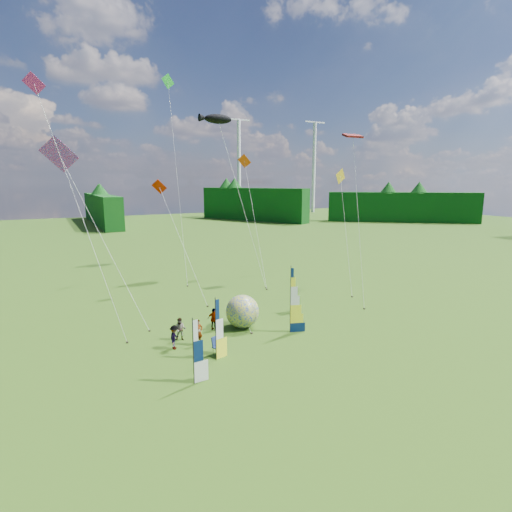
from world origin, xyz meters
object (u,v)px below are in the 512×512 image
side_banner_left (216,330)px  kite_whale (240,189)px  spectator_c (174,337)px  spectator_a (198,332)px  camp_chair (219,346)px  feather_banner_main (290,301)px  bol_inflatable (242,311)px  side_banner_far (193,352)px  spectator_d (214,319)px  spectator_b (180,329)px

side_banner_left → kite_whale: size_ratio=0.19×
spectator_c → side_banner_left: bearing=-115.2°
spectator_a → camp_chair: bearing=-87.3°
feather_banner_main → camp_chair: bearing=-152.6°
bol_inflatable → camp_chair: bearing=-133.5°
side_banner_left → side_banner_far: (-2.08, -2.07, -0.11)m
kite_whale → feather_banner_main: bearing=-87.6°
side_banner_far → spectator_d: (3.79, 6.59, -0.92)m
side_banner_left → bol_inflatable: (3.69, 4.04, -0.64)m
side_banner_left → spectator_b: (-0.93, 3.85, -1.07)m
bol_inflatable → camp_chair: bol_inflatable is taller
spectator_a → spectator_b: spectator_a is taller
side_banner_left → side_banner_far: side_banner_left is taller
spectator_d → kite_whale: bearing=-78.1°
spectator_a → bol_inflatable: bearing=8.0°
spectator_a → spectator_d: size_ratio=1.07×
bol_inflatable → kite_whale: bearing=64.5°
side_banner_far → spectator_a: (1.93, 4.62, -0.87)m
bol_inflatable → spectator_a: (-3.85, -1.49, -0.35)m
spectator_a → kite_whale: 20.51m
feather_banner_main → side_banner_far: 9.05m
side_banner_far → spectator_d: side_banner_far is taller
side_banner_left → spectator_a: bearing=79.1°
kite_whale → side_banner_left: bearing=-103.2°
side_banner_left → kite_whale: bearing=45.6°
side_banner_far → spectator_b: (1.15, 5.92, -0.95)m
side_banner_left → bol_inflatable: bearing=33.2°
spectator_b → camp_chair: spectator_b is taller
side_banner_far → spectator_a: size_ratio=2.03×
side_banner_left → camp_chair: side_banner_left is taller
side_banner_far → spectator_b: size_ratio=2.26×
spectator_d → kite_whale: 18.15m
camp_chair → bol_inflatable: bearing=23.9°
spectator_a → camp_chair: spectator_a is taller
spectator_c → spectator_d: spectator_d is taller
spectator_c → spectator_a: bearing=-61.5°
side_banner_left → spectator_a: side_banner_left is taller
feather_banner_main → side_banner_left: size_ratio=1.25×
spectator_b → spectator_c: bearing=-94.3°
bol_inflatable → camp_chair: size_ratio=2.14×
spectator_a → camp_chair: 2.07m
spectator_b → camp_chair: (1.33, -3.27, -0.20)m
side_banner_far → camp_chair: 3.81m
bol_inflatable → spectator_c: bearing=-165.6°
spectator_a → side_banner_left: bearing=-99.6°
side_banner_left → spectator_d: 4.95m
bol_inflatable → kite_whale: size_ratio=0.13×
spectator_c → side_banner_far: bearing=-152.4°
side_banner_far → side_banner_left: bearing=41.8°
side_banner_left → spectator_d: (1.71, 4.53, -1.04)m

